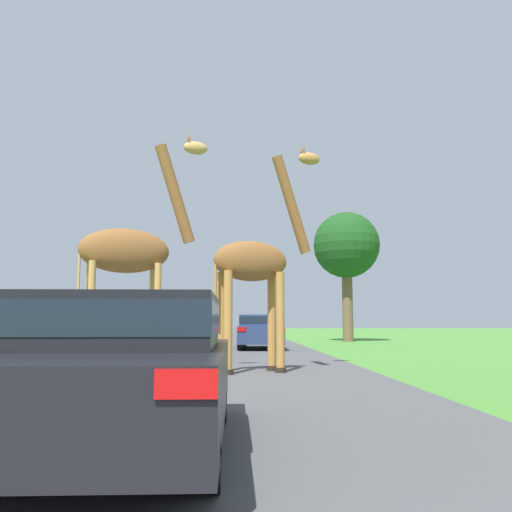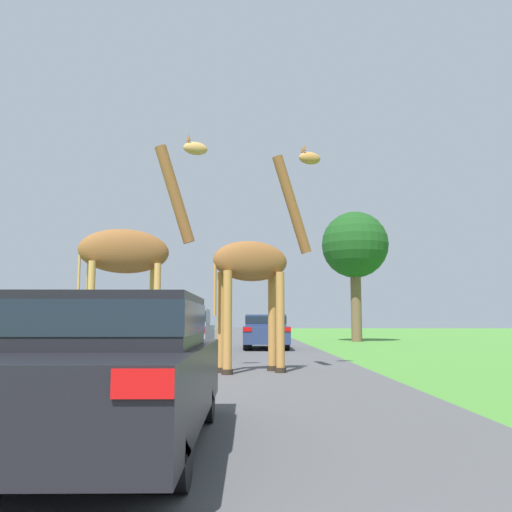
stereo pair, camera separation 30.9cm
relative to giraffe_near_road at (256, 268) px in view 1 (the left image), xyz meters
name	(u,v)px [view 1 (the left image)]	position (x,y,z in m)	size (l,w,h in m)	color
road	(223,342)	(-1.11, 17.63, -2.33)	(7.51, 120.00, 0.00)	#4C4C4F
giraffe_near_road	(256,268)	(0.00, 0.00, 0.00)	(2.64, 1.26, 5.33)	#B77F3D
giraffe_companion	(132,251)	(-2.68, -0.70, 0.27)	(2.73, 1.34, 5.34)	tan
car_lead_maroon	(121,367)	(-1.51, -7.13, -1.60)	(1.89, 4.17, 1.38)	black
car_queue_right	(259,331)	(0.50, 10.14, -1.60)	(1.79, 4.14, 1.37)	navy
car_queue_left	(165,327)	(-3.98, 15.34, -1.51)	(1.91, 4.26, 1.53)	silver
car_far_ahead	(179,331)	(-2.30, 5.57, -1.52)	(1.76, 4.28, 1.51)	gray
tree_left_edge	(346,247)	(5.69, 17.40, 2.89)	(3.66, 3.66, 7.14)	brown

